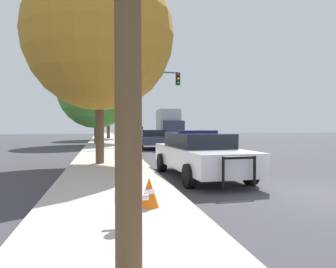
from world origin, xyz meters
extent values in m
plane|color=#3D3D42|center=(0.00, 0.00, 0.00)|extent=(110.00, 110.00, 0.00)
cube|color=#BCB7AD|center=(-5.10, 0.00, 0.07)|extent=(3.00, 110.00, 0.13)
cube|color=white|center=(-2.30, 3.08, 0.64)|extent=(2.08, 5.15, 0.63)
cube|color=black|center=(-2.32, 3.33, 1.17)|extent=(1.70, 2.71, 0.44)
cylinder|color=black|center=(-1.33, 1.56, 0.32)|extent=(0.27, 0.66, 0.64)
cylinder|color=black|center=(-3.10, 1.46, 0.32)|extent=(0.27, 0.66, 0.64)
cylinder|color=black|center=(-1.50, 4.69, 0.32)|extent=(0.27, 0.66, 0.64)
cylinder|color=black|center=(-3.27, 4.59, 0.32)|extent=(0.27, 0.66, 0.64)
cylinder|color=black|center=(-1.75, 0.45, 0.55)|extent=(0.07, 0.07, 0.74)
cylinder|color=black|center=(-2.56, 0.41, 0.55)|extent=(0.07, 0.07, 0.74)
cylinder|color=black|center=(-2.16, 0.43, 0.89)|extent=(0.86, 0.12, 0.07)
cube|color=navy|center=(-2.32, 3.33, 1.44)|extent=(1.31, 0.27, 0.09)
cube|color=navy|center=(-1.39, 3.13, 0.67)|extent=(0.21, 3.64, 0.18)
cylinder|color=white|center=(-4.89, -1.74, 0.46)|extent=(0.22, 0.22, 0.66)
sphere|color=white|center=(-4.89, -1.74, 0.82)|extent=(0.23, 0.23, 0.23)
cylinder|color=white|center=(-5.08, -1.74, 0.53)|extent=(0.16, 0.09, 0.09)
cylinder|color=white|center=(-4.70, -1.74, 0.53)|extent=(0.16, 0.09, 0.09)
cylinder|color=#424247|center=(-3.95, 16.60, 2.88)|extent=(0.16, 0.16, 5.50)
cylinder|color=#424247|center=(-1.94, 16.60, 5.48)|extent=(4.03, 0.11, 0.11)
cube|color=black|center=(0.08, 16.60, 5.03)|extent=(0.30, 0.24, 0.90)
sphere|color=red|center=(0.08, 16.47, 5.33)|extent=(0.20, 0.20, 0.20)
sphere|color=orange|center=(0.08, 16.47, 5.03)|extent=(0.20, 0.20, 0.20)
sphere|color=green|center=(0.08, 16.47, 4.73)|extent=(0.20, 0.20, 0.20)
cube|color=#474C51|center=(0.12, 45.69, 0.62)|extent=(1.75, 4.56, 0.58)
cube|color=black|center=(0.12, 45.47, 1.14)|extent=(1.50, 2.37, 0.48)
cylinder|color=black|center=(-0.72, 47.11, 0.33)|extent=(0.24, 0.66, 0.66)
cylinder|color=black|center=(0.97, 47.10, 0.33)|extent=(0.24, 0.66, 0.66)
cylinder|color=black|center=(-0.74, 44.29, 0.33)|extent=(0.24, 0.66, 0.66)
cylinder|color=black|center=(0.95, 44.28, 0.33)|extent=(0.24, 0.66, 0.66)
cube|color=#333856|center=(-2.06, 15.61, 0.62)|extent=(1.84, 4.12, 0.53)
cube|color=black|center=(-2.05, 15.41, 1.11)|extent=(1.56, 2.15, 0.44)
cylinder|color=black|center=(-2.95, 16.87, 0.36)|extent=(0.25, 0.72, 0.72)
cylinder|color=black|center=(-1.20, 16.89, 0.36)|extent=(0.25, 0.72, 0.72)
cylinder|color=black|center=(-2.91, 14.33, 0.36)|extent=(0.25, 0.72, 0.72)
cylinder|color=black|center=(-1.17, 14.35, 0.36)|extent=(0.25, 0.72, 0.72)
cube|color=#333856|center=(2.16, 28.25, 1.30)|extent=(2.47, 2.12, 1.64)
cube|color=#B2B2B7|center=(2.35, 31.79, 1.98)|extent=(2.65, 5.24, 2.98)
cylinder|color=black|center=(3.33, 28.38, 0.48)|extent=(0.33, 0.98, 0.97)
cylinder|color=black|center=(1.01, 28.51, 0.48)|extent=(0.33, 0.98, 0.97)
cylinder|color=black|center=(3.56, 32.69, 0.48)|extent=(0.33, 0.98, 0.97)
cylinder|color=black|center=(1.25, 32.82, 0.48)|extent=(0.33, 0.98, 0.97)
cylinder|color=#4C3823|center=(-5.87, 20.94, 1.47)|extent=(0.34, 0.34, 2.68)
sphere|color=#4C8E38|center=(-5.87, 20.94, 4.55)|extent=(6.33, 6.33, 6.33)
cylinder|color=#4C3823|center=(-4.72, 31.34, 2.10)|extent=(0.36, 0.36, 3.94)
sphere|color=#999933|center=(-4.72, 31.34, 5.59)|extent=(5.54, 5.54, 5.54)
cylinder|color=brown|center=(-5.45, 6.54, 1.85)|extent=(0.34, 0.34, 3.44)
sphere|color=#B77F28|center=(-5.45, 6.54, 5.20)|extent=(5.92, 5.92, 5.92)
cone|color=orange|center=(-4.48, -0.81, 0.41)|extent=(0.37, 0.37, 0.55)
cylinder|color=white|center=(-4.48, -0.81, 0.43)|extent=(0.21, 0.21, 0.08)
camera|label=1|loc=(-5.32, -6.83, 1.67)|focal=35.00mm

